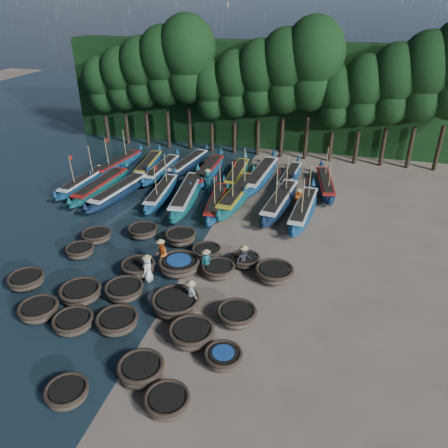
% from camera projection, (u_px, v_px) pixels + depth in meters
% --- Properties ---
extents(ground, '(120.00, 120.00, 0.00)m').
position_uv_depth(ground, '(190.00, 263.00, 25.78)').
color(ground, gray).
rests_on(ground, ground).
extents(foliage_wall, '(40.00, 3.00, 10.00)m').
position_uv_depth(foliage_wall, '(265.00, 95.00, 43.43)').
color(foliage_wall, black).
rests_on(foliage_wall, ground).
extents(coracle_2, '(2.09, 2.09, 0.65)m').
position_uv_depth(coracle_2, '(67.00, 393.00, 16.98)').
color(coracle_2, '#4F4231').
rests_on(coracle_2, ground).
extents(coracle_3, '(2.34, 2.34, 0.77)m').
position_uv_depth(coracle_3, '(141.00, 370.00, 17.91)').
color(coracle_3, '#4F4231').
rests_on(coracle_3, ground).
extents(coracle_4, '(1.81, 1.81, 0.67)m').
position_uv_depth(coracle_4, '(167.00, 401.00, 16.60)').
color(coracle_4, '#4F4231').
rests_on(coracle_4, ground).
extents(coracle_5, '(2.16, 2.16, 0.74)m').
position_uv_depth(coracle_5, '(39.00, 310.00, 21.30)').
color(coracle_5, '#4F4231').
rests_on(coracle_5, ground).
extents(coracle_6, '(2.28, 2.28, 0.70)m').
position_uv_depth(coracle_6, '(73.00, 322.00, 20.55)').
color(coracle_6, '#4F4231').
rests_on(coracle_6, ground).
extents(coracle_7, '(2.03, 2.03, 0.72)m').
position_uv_depth(coracle_7, '(117.00, 321.00, 20.59)').
color(coracle_7, '#4F4231').
rests_on(coracle_7, ground).
extents(coracle_8, '(2.13, 2.13, 0.80)m').
position_uv_depth(coracle_8, '(191.00, 334.00, 19.79)').
color(coracle_8, '#4F4231').
rests_on(coracle_8, ground).
extents(coracle_9, '(1.84, 1.84, 0.65)m').
position_uv_depth(coracle_9, '(223.00, 357.00, 18.63)').
color(coracle_9, '#4F4231').
rests_on(coracle_9, ground).
extents(coracle_10, '(1.95, 1.95, 0.71)m').
position_uv_depth(coracle_10, '(26.00, 280.00, 23.54)').
color(coracle_10, '#4F4231').
rests_on(coracle_10, ground).
extents(coracle_11, '(2.56, 2.56, 0.78)m').
position_uv_depth(coracle_11, '(81.00, 293.00, 22.49)').
color(coracle_11, '#4F4231').
rests_on(coracle_11, ground).
extents(coracle_12, '(2.51, 2.51, 0.70)m').
position_uv_depth(coracle_12, '(124.00, 290.00, 22.75)').
color(coracle_12, '#4F4231').
rests_on(coracle_12, ground).
extents(coracle_13, '(2.45, 2.45, 0.80)m').
position_uv_depth(coracle_13, '(176.00, 303.00, 21.72)').
color(coracle_13, '#4F4231').
rests_on(coracle_13, ground).
extents(coracle_14, '(1.96, 1.96, 0.78)m').
position_uv_depth(coracle_14, '(237.00, 315.00, 20.94)').
color(coracle_14, '#4F4231').
rests_on(coracle_14, ground).
extents(coracle_15, '(1.92, 1.92, 0.68)m').
position_uv_depth(coracle_15, '(80.00, 251.00, 26.21)').
color(coracle_15, '#4F4231').
rests_on(coracle_15, ground).
extents(coracle_16, '(2.08, 2.08, 0.76)m').
position_uv_depth(coracle_16, '(138.00, 268.00, 24.55)').
color(coracle_16, '#4F4231').
rests_on(coracle_16, ground).
extents(coracle_17, '(2.65, 2.65, 0.84)m').
position_uv_depth(coracle_17, '(179.00, 265.00, 24.71)').
color(coracle_17, '#4F4231').
rests_on(coracle_17, ground).
extents(coracle_18, '(2.26, 2.26, 0.72)m').
position_uv_depth(coracle_18, '(218.00, 270.00, 24.42)').
color(coracle_18, '#4F4231').
rests_on(coracle_18, ground).
extents(coracle_19, '(2.17, 2.17, 0.78)m').
position_uv_depth(coracle_19, '(274.00, 273.00, 24.08)').
color(coracle_19, '#4F4231').
rests_on(coracle_19, ground).
extents(coracle_20, '(2.20, 2.20, 0.68)m').
position_uv_depth(coracle_20, '(97.00, 236.00, 27.81)').
color(coracle_20, '#4F4231').
rests_on(coracle_20, ground).
extents(coracle_21, '(2.19, 2.19, 0.69)m').
position_uv_depth(coracle_21, '(143.00, 231.00, 28.38)').
color(coracle_21, '#4F4231').
rests_on(coracle_21, ground).
extents(coracle_22, '(2.24, 2.24, 0.80)m').
position_uv_depth(coracle_22, '(181.00, 237.00, 27.54)').
color(coracle_22, '#4F4231').
rests_on(coracle_22, ground).
extents(coracle_23, '(2.16, 2.16, 0.66)m').
position_uv_depth(coracle_23, '(207.00, 252.00, 26.16)').
color(coracle_23, '#4F4231').
rests_on(coracle_23, ground).
extents(coracle_24, '(1.70, 1.70, 0.65)m').
position_uv_depth(coracle_24, '(245.00, 260.00, 25.35)').
color(coracle_24, '#4F4231').
rests_on(coracle_24, ground).
extents(long_boat_0, '(1.79, 7.63, 3.25)m').
position_uv_depth(long_boat_0, '(84.00, 182.00, 35.36)').
color(long_boat_0, navy).
rests_on(long_boat_0, ground).
extents(long_boat_1, '(2.02, 8.37, 1.48)m').
position_uv_depth(long_boat_1, '(101.00, 186.00, 34.45)').
color(long_boat_1, '#0E5350').
rests_on(long_boat_1, ground).
extents(long_boat_2, '(2.72, 8.23, 1.47)m').
position_uv_depth(long_boat_2, '(120.00, 191.00, 33.56)').
color(long_boat_2, '#0D1A32').
rests_on(long_boat_2, ground).
extents(long_boat_3, '(1.95, 7.63, 3.25)m').
position_uv_depth(long_boat_3, '(161.00, 193.00, 33.48)').
color(long_boat_3, navy).
rests_on(long_boat_3, ground).
extents(long_boat_4, '(2.66, 9.12, 1.62)m').
position_uv_depth(long_boat_4, '(187.00, 195.00, 32.83)').
color(long_boat_4, '#0E5350').
rests_on(long_boat_4, ground).
extents(long_boat_5, '(2.10, 7.41, 3.16)m').
position_uv_depth(long_boat_5, '(217.00, 202.00, 31.95)').
color(long_boat_5, navy).
rests_on(long_boat_5, ground).
extents(long_boat_6, '(2.23, 9.03, 3.85)m').
position_uv_depth(long_boat_6, '(238.00, 194.00, 32.93)').
color(long_boat_6, '#0E5350').
rests_on(long_boat_6, ground).
extents(long_boat_7, '(2.49, 8.63, 3.69)m').
position_uv_depth(long_boat_7, '(280.00, 201.00, 31.92)').
color(long_boat_7, '#0D1A32').
rests_on(long_boat_7, ground).
extents(long_boat_8, '(2.04, 8.33, 3.55)m').
position_uv_depth(long_boat_8, '(303.00, 210.00, 30.77)').
color(long_boat_8, navy).
rests_on(long_boat_8, ground).
extents(long_boat_9, '(2.46, 7.77, 3.33)m').
position_uv_depth(long_boat_9, '(118.00, 164.00, 38.93)').
color(long_boat_9, navy).
rests_on(long_boat_9, ground).
extents(long_boat_10, '(2.12, 7.38, 1.31)m').
position_uv_depth(long_boat_10, '(149.00, 165.00, 38.89)').
color(long_boat_10, navy).
rests_on(long_boat_10, ground).
extents(long_boat_11, '(1.56, 7.66, 1.35)m').
position_uv_depth(long_boat_11, '(162.00, 169.00, 37.82)').
color(long_boat_11, navy).
rests_on(long_boat_11, ground).
extents(long_boat_12, '(2.46, 7.84, 1.39)m').
position_uv_depth(long_boat_12, '(189.00, 164.00, 39.03)').
color(long_boat_12, '#0D1A32').
rests_on(long_boat_12, ground).
extents(long_boat_13, '(1.66, 8.64, 1.52)m').
position_uv_depth(long_boat_13, '(207.00, 172.00, 37.05)').
color(long_boat_13, navy).
rests_on(long_boat_13, ground).
extents(long_boat_14, '(1.54, 7.73, 1.36)m').
position_uv_depth(long_boat_14, '(237.00, 174.00, 36.83)').
color(long_boat_14, '#0E5350').
rests_on(long_boat_14, ground).
extents(long_boat_15, '(2.42, 9.19, 1.62)m').
position_uv_depth(long_boat_15, '(261.00, 176.00, 36.28)').
color(long_boat_15, navy).
rests_on(long_boat_15, ground).
extents(long_boat_16, '(1.88, 7.27, 1.28)m').
position_uv_depth(long_boat_16, '(290.00, 177.00, 36.33)').
color(long_boat_16, navy).
rests_on(long_boat_16, ground).
extents(long_boat_17, '(2.49, 7.59, 3.26)m').
position_uv_depth(long_boat_17, '(325.00, 184.00, 34.89)').
color(long_boat_17, '#0D1A32').
rests_on(long_boat_17, ground).
extents(fisherman_0, '(0.55, 0.82, 1.82)m').
position_uv_depth(fisherman_0, '(148.00, 268.00, 23.73)').
color(fisherman_0, white).
rests_on(fisherman_0, ground).
extents(fisherman_1, '(0.63, 0.52, 1.73)m').
position_uv_depth(fisherman_1, '(206.00, 261.00, 24.34)').
color(fisherman_1, '#19626B').
rests_on(fisherman_1, ground).
extents(fisherman_2, '(0.96, 1.06, 1.98)m').
position_uv_depth(fisherman_2, '(161.00, 253.00, 24.93)').
color(fisherman_2, '#C3541A').
rests_on(fisherman_2, ground).
extents(fisherman_3, '(1.12, 1.11, 1.75)m').
position_uv_depth(fisherman_3, '(244.00, 258.00, 24.71)').
color(fisherman_3, black).
rests_on(fisherman_3, ground).
extents(fisherman_4, '(0.95, 0.84, 1.74)m').
position_uv_depth(fisherman_4, '(191.00, 294.00, 21.77)').
color(fisherman_4, white).
rests_on(fisherman_4, ground).
extents(fisherman_5, '(1.70, 0.66, 2.00)m').
position_uv_depth(fisherman_5, '(208.00, 180.00, 34.61)').
color(fisherman_5, '#19626B').
rests_on(fisherman_5, ground).
extents(fisherman_6, '(0.83, 0.61, 1.76)m').
position_uv_depth(fisherman_6, '(298.00, 198.00, 31.77)').
color(fisherman_6, '#C3541A').
rests_on(fisherman_6, ground).
extents(tree_0, '(3.68, 3.68, 8.68)m').
position_uv_depth(tree_0, '(101.00, 84.00, 43.65)').
color(tree_0, black).
rests_on(tree_0, ground).
extents(tree_1, '(4.09, 4.09, 9.65)m').
position_uv_depth(tree_1, '(121.00, 78.00, 42.81)').
color(tree_1, black).
rests_on(tree_1, ground).
extents(tree_2, '(4.51, 4.51, 10.63)m').
position_uv_depth(tree_2, '(142.00, 72.00, 41.96)').
color(tree_2, black).
rests_on(tree_2, ground).
extents(tree_3, '(4.92, 4.92, 11.60)m').
position_uv_depth(tree_3, '(164.00, 65.00, 41.12)').
color(tree_3, black).
rests_on(tree_3, ground).
extents(tree_4, '(5.34, 5.34, 12.58)m').
position_uv_depth(tree_4, '(187.00, 59.00, 40.27)').
color(tree_4, black).
rests_on(tree_4, ground).
extents(tree_5, '(3.68, 3.68, 8.68)m').
position_uv_depth(tree_5, '(211.00, 90.00, 41.02)').
color(tree_5, black).
rests_on(tree_5, ground).
extents(tree_6, '(4.09, 4.09, 9.65)m').
position_uv_depth(tree_6, '(235.00, 84.00, 40.18)').
color(tree_6, black).
rests_on(tree_6, ground).
extents(tree_7, '(4.51, 4.51, 10.63)m').
position_uv_depth(tree_7, '(260.00, 77.00, 39.33)').
color(tree_7, black).
rests_on(tree_7, ground).
extents(tree_8, '(4.92, 4.92, 11.60)m').
position_uv_depth(tree_8, '(286.00, 70.00, 38.49)').
color(tree_8, black).
rests_on(tree_8, ground).
extents(tree_9, '(5.34, 5.34, 12.58)m').
position_uv_depth(tree_9, '(313.00, 63.00, 37.65)').
color(tree_9, black).
rests_on(tree_9, ground).
extents(tree_10, '(3.68, 3.68, 8.68)m').
position_uv_depth(tree_10, '(336.00, 97.00, 38.40)').
color(tree_10, black).
rests_on(tree_10, ground).
extents(tree_11, '(4.09, 4.09, 9.65)m').
position_uv_depth(tree_11, '(365.00, 90.00, 37.55)').
color(tree_11, black).
rests_on(tree_11, ground).
extents(tree_12, '(4.51, 4.51, 10.63)m').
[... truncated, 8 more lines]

